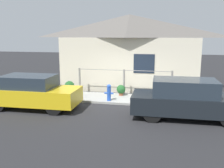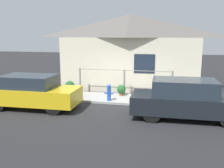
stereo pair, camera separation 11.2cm
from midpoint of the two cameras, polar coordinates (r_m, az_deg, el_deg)
name	(u,v)px [view 1 (the left image)]	position (r m, az deg, el deg)	size (l,w,h in m)	color
ground_plane	(118,105)	(11.42, 1.11, -4.79)	(60.00, 60.00, 0.00)	#262628
sidewalk	(121,99)	(12.28, 1.90, -3.39)	(24.00, 1.84, 0.10)	#9E9E99
house	(129,30)	(14.28, 3.71, 12.18)	(8.02, 2.23, 4.25)	beige
fence	(124,81)	(12.86, 2.51, 0.76)	(4.90, 0.10, 1.30)	gray
car_left	(32,92)	(11.28, -18.12, -1.75)	(4.03, 1.68, 1.45)	gold
car_right	(187,99)	(9.86, 16.50, -3.39)	(4.28, 1.67, 1.51)	black
fire_hydrant	(109,92)	(11.65, -0.97, -1.88)	(0.43, 0.19, 0.78)	blue
potted_plant_near_hydrant	(121,90)	(12.65, 1.82, -1.29)	(0.45, 0.45, 0.54)	#9E5638
potted_plant_by_fence	(69,86)	(13.22, -9.94, -0.54)	(0.52, 0.52, 0.67)	brown
potted_plant_corner	(169,92)	(12.53, 12.56, -1.88)	(0.34, 0.34, 0.50)	slate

